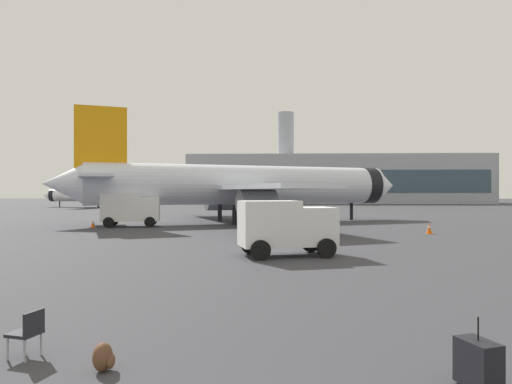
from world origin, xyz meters
TOP-DOWN VIEW (x-y plane):
  - airplane_at_gate at (-2.97, 41.32)m, footprint 34.10×31.30m
  - airplane_taxiing at (-34.83, 84.33)m, footprint 22.44×20.26m
  - service_truck at (-12.43, 35.69)m, footprint 5.13×3.27m
  - cargo_van at (0.57, 18.28)m, footprint 4.77×3.29m
  - safety_cone_near at (-15.29, 34.67)m, footprint 0.44×0.44m
  - safety_cone_mid at (11.13, 30.02)m, footprint 0.44×0.44m
  - rolling_suitcase at (3.17, 4.06)m, footprint 0.59×0.74m
  - traveller_backpack at (-2.81, 4.49)m, footprint 0.36×0.40m
  - gate_chair at (-4.41, 5.03)m, footprint 0.58×0.58m
  - terminal_building at (15.88, 119.90)m, footprint 76.43×21.76m

SIDE VIEW (x-z plane):
  - traveller_backpack at x=-2.81m, z-range -0.01..0.47m
  - safety_cone_near at x=-15.29m, z-range -0.01..0.60m
  - rolling_suitcase at x=3.17m, z-range -0.16..0.94m
  - safety_cone_mid at x=11.13m, z-range -0.01..0.83m
  - gate_chair at x=-4.41m, z-range 0.07..0.93m
  - cargo_van at x=0.57m, z-range 0.15..2.75m
  - service_truck at x=-12.43m, z-range 0.16..3.05m
  - airplane_taxiing at x=-34.83m, z-range -1.00..5.59m
  - airplane_at_gate at x=-2.97m, z-range -1.59..8.91m
  - terminal_building at x=15.88m, z-range -5.87..18.58m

